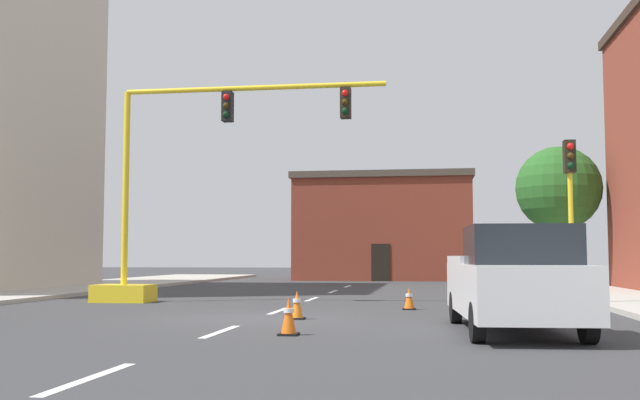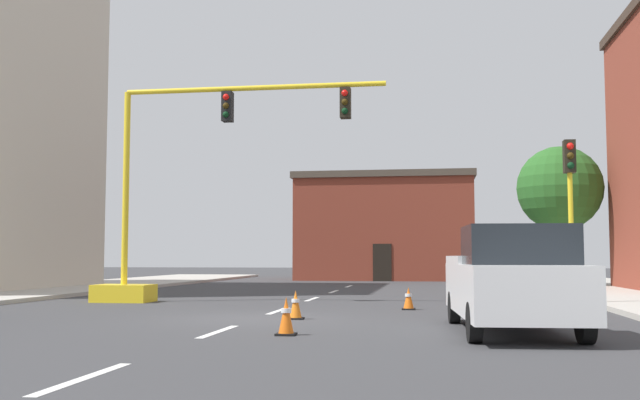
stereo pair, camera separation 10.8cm
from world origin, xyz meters
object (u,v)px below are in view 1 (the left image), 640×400
Objects in this scene: pickup_truck_white at (513,281)px; traffic_cone_roadside_c at (289,316)px; traffic_cone_roadside_a at (409,299)px; traffic_cone_roadside_b at (297,305)px; traffic_signal_gantry at (161,231)px; traffic_light_pole_right at (570,184)px; tree_right_far at (558,189)px.

pickup_truck_white reaches higher than traffic_cone_roadside_c.
pickup_truck_white is 6.24m from traffic_cone_roadside_a.
pickup_truck_white is at bearing 14.83° from traffic_cone_roadside_c.
pickup_truck_white is 5.20m from traffic_cone_roadside_b.
traffic_cone_roadside_c is (-1.99, -6.92, 0.05)m from traffic_cone_roadside_a.
traffic_cone_roadside_b is 3.47m from traffic_cone_roadside_c.
traffic_signal_gantry is 14.02× the size of traffic_cone_roadside_b.
traffic_signal_gantry reaches higher than traffic_light_pole_right.
tree_right_far reaches higher than traffic_light_pole_right.
tree_right_far is 9.26× the size of traffic_cone_roadside_c.
traffic_cone_roadside_a is at bearing -113.63° from tree_right_far.
traffic_cone_roadside_b reaches higher than traffic_cone_roadside_a.
pickup_truck_white is at bearing -108.09° from traffic_light_pole_right.
traffic_cone_roadside_c is (5.88, -9.02, -1.91)m from traffic_signal_gantry.
traffic_cone_roadside_c is at bearing -127.29° from traffic_light_pole_right.
traffic_signal_gantry is 13.21× the size of traffic_cone_roadside_c.
traffic_cone_roadside_a is at bearing 110.07° from pickup_truck_white.
traffic_cone_roadside_b is 0.94× the size of traffic_cone_roadside_c.
traffic_signal_gantry is 1.93× the size of traffic_light_pole_right.
pickup_truck_white is at bearing -101.84° from tree_right_far.
tree_right_far is 23.60m from traffic_cone_roadside_c.
traffic_light_pole_right is at bearing 71.91° from pickup_truck_white.
traffic_cone_roadside_a is 0.92× the size of traffic_cone_roadside_b.
traffic_light_pole_right is 7.26× the size of traffic_cone_roadside_b.
traffic_cone_roadside_c is at bearing -111.29° from tree_right_far.
traffic_signal_gantry reaches higher than traffic_cone_roadside_c.
traffic_cone_roadside_c is (-6.59, -8.66, -3.18)m from traffic_light_pole_right.
traffic_light_pole_right reaches higher than pickup_truck_white.
tree_right_far is 1.18× the size of pickup_truck_white.
traffic_signal_gantry is at bearing 178.32° from traffic_light_pole_right.
tree_right_far is at bearing 41.39° from traffic_signal_gantry.
traffic_light_pole_right is 0.87× the size of pickup_truck_white.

